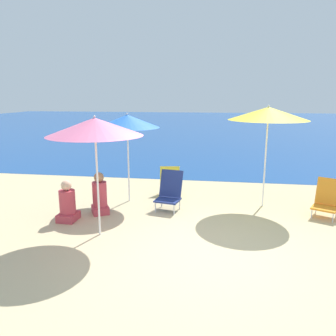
{
  "coord_description": "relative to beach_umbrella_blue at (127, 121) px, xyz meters",
  "views": [
    {
      "loc": [
        0.14,
        -5.08,
        2.54
      ],
      "look_at": [
        -0.89,
        1.72,
        1.0
      ],
      "focal_mm": 35.0,
      "sensor_mm": 36.0,
      "label": 1
    }
  ],
  "objects": [
    {
      "name": "ground_plane",
      "position": [
        1.95,
        -2.36,
        -1.94
      ],
      "size": [
        60.0,
        60.0,
        0.0
      ],
      "primitive_type": "plane",
      "color": "#C6B284"
    },
    {
      "name": "person_seated_near",
      "position": [
        -0.91,
        -1.44,
        -1.59
      ],
      "size": [
        0.37,
        0.43,
        0.86
      ],
      "rotation": [
        0.0,
        0.0,
        -0.03
      ],
      "color": "#BF3F4C",
      "rests_on": "ground"
    },
    {
      "name": "beach_umbrella_pink",
      "position": [
        -0.02,
        -2.01,
        0.06
      ],
      "size": [
        1.68,
        1.68,
        2.2
      ],
      "color": "white",
      "rests_on": "ground"
    },
    {
      "name": "beach_chair_navy",
      "position": [
        1.06,
        -0.43,
        -1.51
      ],
      "size": [
        0.62,
        0.66,
        0.87
      ],
      "rotation": [
        0.0,
        0.0,
        -0.21
      ],
      "color": "silver",
      "rests_on": "ground"
    },
    {
      "name": "beach_umbrella_yellow",
      "position": [
        3.18,
        0.11,
        0.2
      ],
      "size": [
        1.76,
        1.76,
        2.33
      ],
      "color": "white",
      "rests_on": "ground"
    },
    {
      "name": "beach_umbrella_blue",
      "position": [
        0.0,
        0.0,
        0.0
      ],
      "size": [
        1.51,
        1.51,
        2.13
      ],
      "color": "white",
      "rests_on": "ground"
    },
    {
      "name": "beach_chair_orange",
      "position": [
        4.43,
        -0.36,
        -1.57
      ],
      "size": [
        0.69,
        0.73,
        0.8
      ],
      "rotation": [
        0.0,
        0.0,
        -0.47
      ],
      "color": "silver",
      "rests_on": "ground"
    },
    {
      "name": "beach_chair_yellow",
      "position": [
        0.9,
        0.69,
        -1.6
      ],
      "size": [
        0.58,
        0.58,
        0.72
      ],
      "rotation": [
        0.0,
        0.0,
        0.14
      ],
      "color": "silver",
      "rests_on": "ground"
    },
    {
      "name": "sea_water",
      "position": [
        1.95,
        22.18,
        -1.94
      ],
      "size": [
        60.0,
        40.0,
        0.01
      ],
      "color": "#19478C",
      "rests_on": "ground"
    },
    {
      "name": "person_seated_far",
      "position": [
        -0.4,
        -0.93,
        -1.56
      ],
      "size": [
        0.49,
        0.52,
        0.92
      ],
      "rotation": [
        0.0,
        0.0,
        0.52
      ],
      "color": "#BF3F4C",
      "rests_on": "ground"
    }
  ]
}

